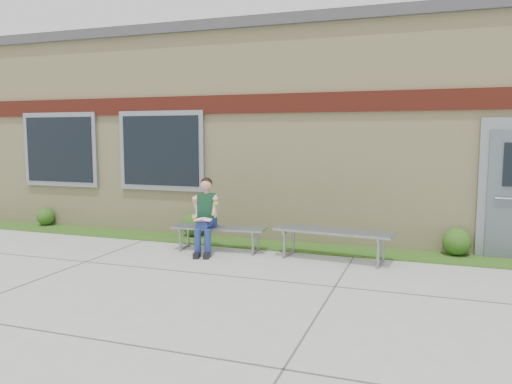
% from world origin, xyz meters
% --- Properties ---
extents(ground, '(80.00, 80.00, 0.00)m').
position_xyz_m(ground, '(0.00, 0.00, 0.00)').
color(ground, '#9E9E99').
rests_on(ground, ground).
extents(grass_strip, '(16.00, 0.80, 0.02)m').
position_xyz_m(grass_strip, '(0.00, 2.60, 0.01)').
color(grass_strip, '#254412').
rests_on(grass_strip, ground).
extents(school_building, '(16.20, 6.22, 4.20)m').
position_xyz_m(school_building, '(-0.00, 5.99, 2.10)').
color(school_building, beige).
rests_on(school_building, ground).
extents(bench_left, '(1.67, 0.59, 0.42)m').
position_xyz_m(bench_left, '(-1.29, 1.92, 0.33)').
color(bench_left, gray).
rests_on(bench_left, ground).
extents(bench_right, '(1.95, 0.72, 0.50)m').
position_xyz_m(bench_right, '(0.71, 1.92, 0.38)').
color(bench_right, gray).
rests_on(bench_right, ground).
extents(girl, '(0.52, 0.81, 1.29)m').
position_xyz_m(girl, '(-1.46, 1.73, 0.67)').
color(girl, navy).
rests_on(girl, ground).
extents(shrub_west, '(0.38, 0.38, 0.38)m').
position_xyz_m(shrub_west, '(-5.89, 2.85, 0.21)').
color(shrub_west, '#254412').
rests_on(shrub_west, grass_strip).
extents(shrub_mid, '(0.47, 0.47, 0.47)m').
position_xyz_m(shrub_mid, '(-2.24, 2.85, 0.25)').
color(shrub_mid, '#254412').
rests_on(shrub_mid, grass_strip).
extents(shrub_east, '(0.46, 0.46, 0.46)m').
position_xyz_m(shrub_east, '(2.61, 2.85, 0.25)').
color(shrub_east, '#254412').
rests_on(shrub_east, grass_strip).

